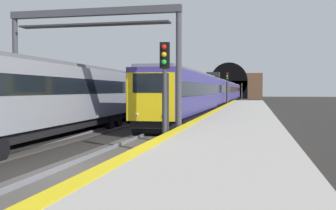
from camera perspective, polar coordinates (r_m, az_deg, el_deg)
The scene contains 12 objects.
ground_plane at distance 13.13m, azimuth -12.64°, elevation -9.62°, with size 320.00×320.00×0.00m, color #282623.
platform_right at distance 11.90m, azimuth 7.10°, elevation -8.35°, with size 112.00×4.70×1.00m, color #ADA89E.
platform_right_edge_strip at distance 12.18m, azimuth -2.82°, elevation -5.69°, with size 112.00×0.50×0.01m, color yellow.
track_main_line at distance 13.12m, azimuth -12.64°, elevation -9.45°, with size 160.00×3.11×0.21m.
train_main_approaching at distance 64.17m, azimuth 7.38°, elevation 1.83°, with size 85.98×3.14×5.04m.
train_adjacent_platform at distance 30.98m, azimuth -7.59°, elevation 1.54°, with size 38.01×3.24×5.01m.
railway_signal_near at distance 16.17m, azimuth -0.45°, elevation 2.62°, with size 0.39×0.38×4.58m.
railway_signal_mid at distance 53.10m, azimuth 8.40°, elevation 2.49°, with size 0.39×0.38×4.99m.
railway_signal_far at distance 113.02m, azimuth 10.43°, elevation 2.18°, with size 0.39×0.38×4.67m.
overhead_signal_gantry at distance 20.73m, azimuth -10.58°, elevation 8.98°, with size 0.70×9.03×6.74m.
tunnel_portal at distance 127.87m, azimuth 8.66°, elevation 2.70°, with size 2.72×20.54×11.50m.
catenary_mast_near at distance 89.95m, azimuth 0.95°, elevation 2.81°, with size 0.22×2.38×7.25m.
Camera 1 is at (-11.65, -5.42, 2.66)m, focal length 42.96 mm.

